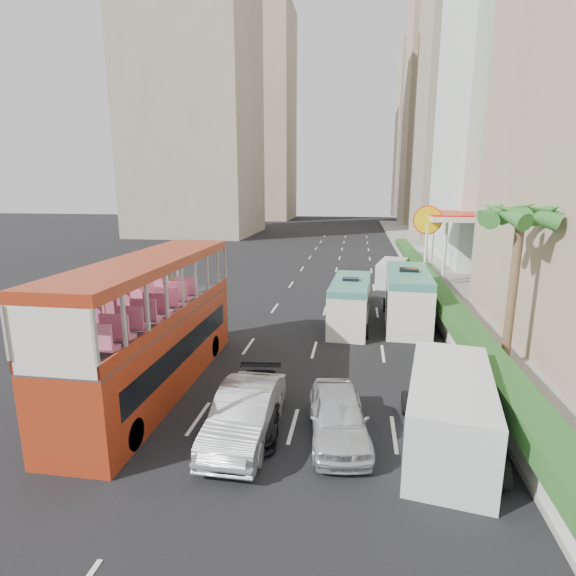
% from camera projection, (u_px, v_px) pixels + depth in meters
% --- Properties ---
extents(ground_plane, '(200.00, 200.00, 0.00)m').
position_uv_depth(ground_plane, '(312.00, 399.00, 16.40)').
color(ground_plane, black).
rests_on(ground_plane, ground).
extents(double_decker_bus, '(2.50, 11.00, 5.06)m').
position_uv_depth(double_decker_bus, '(153.00, 325.00, 16.74)').
color(double_decker_bus, '#982C13').
rests_on(double_decker_bus, ground).
extents(car_silver_lane_a, '(1.75, 4.85, 1.59)m').
position_uv_depth(car_silver_lane_a, '(246.00, 437.00, 13.90)').
color(car_silver_lane_a, silver).
rests_on(car_silver_lane_a, ground).
extents(car_silver_lane_b, '(2.31, 4.49, 1.46)m').
position_uv_depth(car_silver_lane_b, '(338.00, 438.00, 13.86)').
color(car_silver_lane_b, silver).
rests_on(car_silver_lane_b, ground).
extents(car_black, '(2.20, 4.52, 1.27)m').
position_uv_depth(car_black, '(254.00, 422.00, 14.76)').
color(car_black, black).
rests_on(car_black, ground).
extents(van_asset, '(2.34, 4.42, 1.18)m').
position_uv_depth(van_asset, '(353.00, 306.00, 29.09)').
color(van_asset, silver).
rests_on(van_asset, ground).
extents(minibus_near, '(2.26, 5.93, 2.59)m').
position_uv_depth(minibus_near, '(350.00, 303.00, 24.62)').
color(minibus_near, silver).
rests_on(minibus_near, ground).
extents(minibus_far, '(2.53, 6.84, 2.99)m').
position_uv_depth(minibus_far, '(407.00, 298.00, 25.07)').
color(minibus_far, silver).
rests_on(minibus_far, ground).
extents(panel_van_near, '(3.14, 5.91, 2.25)m').
position_uv_depth(panel_van_near, '(449.00, 411.00, 13.19)').
color(panel_van_near, silver).
rests_on(panel_van_near, ground).
extents(panel_van_far, '(2.78, 4.96, 1.87)m').
position_uv_depth(panel_van_far, '(392.00, 273.00, 35.11)').
color(panel_van_far, silver).
rests_on(panel_van_far, ground).
extents(sidewalk, '(6.00, 120.00, 0.18)m').
position_uv_depth(sidewalk, '(444.00, 274.00, 39.11)').
color(sidewalk, '#99968C').
rests_on(sidewalk, ground).
extents(kerb_wall, '(0.30, 44.00, 1.00)m').
position_uv_depth(kerb_wall, '(430.00, 296.00, 28.80)').
color(kerb_wall, silver).
rests_on(kerb_wall, sidewalk).
extents(hedge, '(1.10, 44.00, 0.70)m').
position_uv_depth(hedge, '(431.00, 283.00, 28.62)').
color(hedge, '#2D6626').
rests_on(hedge, kerb_wall).
extents(palm_tree, '(0.36, 0.36, 6.40)m').
position_uv_depth(palm_tree, '(513.00, 291.00, 18.33)').
color(palm_tree, brown).
rests_on(palm_tree, sidewalk).
extents(shell_station, '(6.50, 8.00, 5.50)m').
position_uv_depth(shell_station, '(464.00, 247.00, 36.44)').
color(shell_station, silver).
rests_on(shell_station, ground).
extents(tower_mid, '(16.00, 16.00, 50.00)m').
position_uv_depth(tower_mid, '(481.00, 61.00, 64.00)').
color(tower_mid, tan).
rests_on(tower_mid, ground).
extents(tower_far_a, '(14.00, 14.00, 44.00)m').
position_uv_depth(tower_far_a, '(442.00, 110.00, 87.94)').
color(tower_far_a, tan).
rests_on(tower_far_a, ground).
extents(tower_far_b, '(14.00, 14.00, 40.00)m').
position_uv_depth(tower_far_b, '(426.00, 134.00, 109.58)').
color(tower_far_b, tan).
rests_on(tower_far_b, ground).
extents(tower_left_a, '(18.00, 18.00, 52.00)m').
position_uv_depth(tower_left_a, '(192.00, 60.00, 67.19)').
color(tower_left_a, tan).
rests_on(tower_left_a, ground).
extents(tower_left_b, '(16.00, 16.00, 46.00)m').
position_uv_depth(tower_left_b, '(257.00, 116.00, 101.28)').
color(tower_left_b, tan).
rests_on(tower_left_b, ground).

